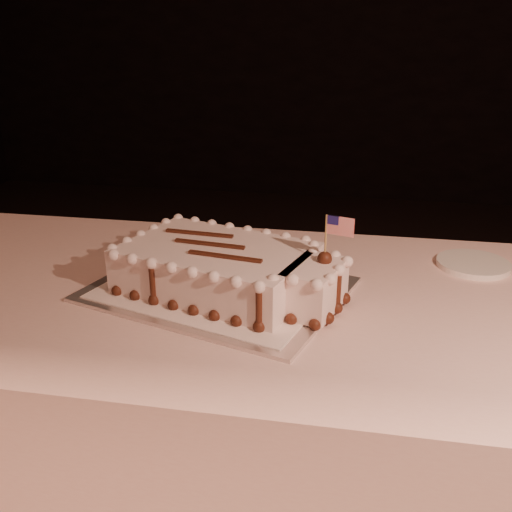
% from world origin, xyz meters
% --- Properties ---
extents(banquet_table, '(2.40, 0.80, 0.75)m').
position_xyz_m(banquet_table, '(0.00, 0.60, 0.38)').
color(banquet_table, '#FCCEC3').
rests_on(banquet_table, ground).
extents(cake_board, '(0.58, 0.50, 0.01)m').
position_xyz_m(cake_board, '(-0.24, 0.60, 0.75)').
color(cake_board, silver).
rests_on(cake_board, banquet_table).
extents(doily, '(0.52, 0.45, 0.00)m').
position_xyz_m(doily, '(-0.24, 0.60, 0.76)').
color(doily, white).
rests_on(doily, cake_board).
extents(sheet_cake, '(0.49, 0.36, 0.19)m').
position_xyz_m(sheet_cake, '(-0.22, 0.59, 0.80)').
color(sheet_cake, white).
rests_on(sheet_cake, doily).
extents(side_plate, '(0.16, 0.16, 0.01)m').
position_xyz_m(side_plate, '(0.30, 0.83, 0.76)').
color(side_plate, white).
rests_on(side_plate, banquet_table).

